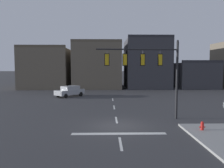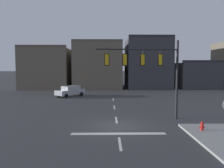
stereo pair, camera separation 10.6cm
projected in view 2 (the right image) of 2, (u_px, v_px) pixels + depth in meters
ground_plane at (117, 126)px, 17.50m from camera, size 400.00×400.00×0.00m
stop_bar_paint at (118, 134)px, 15.50m from camera, size 6.40×0.50×0.01m
lane_centreline at (116, 120)px, 19.49m from camera, size 0.16×26.40×0.01m
signal_mast_near_side at (149, 65)px, 19.39m from camera, size 7.00×0.65×6.77m
car_lot_nearside at (70, 91)px, 34.40m from camera, size 4.25×4.50×1.61m
fire_hydrant at (202, 128)px, 15.83m from camera, size 0.40×0.30×0.75m
building_row at (146, 67)px, 49.23m from camera, size 53.65×12.22×10.52m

